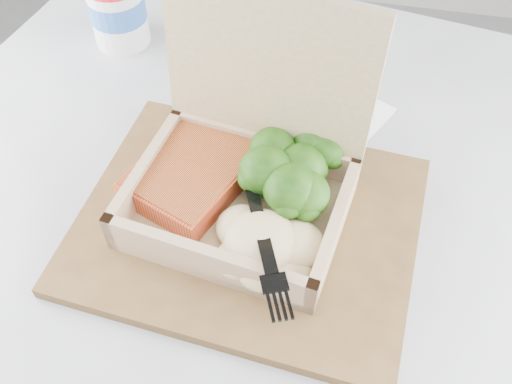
% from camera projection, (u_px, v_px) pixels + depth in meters
% --- Properties ---
extents(cafe_table, '(0.96, 0.96, 0.74)m').
position_uv_depth(cafe_table, '(256.00, 319.00, 0.70)').
color(cafe_table, black).
rests_on(cafe_table, floor).
extents(serving_tray, '(0.34, 0.28, 0.01)m').
position_uv_depth(serving_tray, '(248.00, 224.00, 0.54)').
color(serving_tray, brown).
rests_on(serving_tray, cafe_table).
extents(takeout_container, '(0.22, 0.20, 0.19)m').
position_uv_depth(takeout_container, '(248.00, 163.00, 0.52)').
color(takeout_container, tan).
rests_on(takeout_container, serving_tray).
extents(salmon_fillet, '(0.13, 0.15, 0.03)m').
position_uv_depth(salmon_fillet, '(194.00, 173.00, 0.55)').
color(salmon_fillet, '#D25829').
rests_on(salmon_fillet, takeout_container).
extents(broccoli_pile, '(0.12, 0.12, 0.04)m').
position_uv_depth(broccoli_pile, '(300.00, 171.00, 0.54)').
color(broccoli_pile, '#346817').
rests_on(broccoli_pile, takeout_container).
extents(mashed_potatoes, '(0.10, 0.09, 0.04)m').
position_uv_depth(mashed_potatoes, '(261.00, 241.00, 0.49)').
color(mashed_potatoes, tan).
rests_on(mashed_potatoes, takeout_container).
extents(plastic_fork, '(0.07, 0.15, 0.02)m').
position_uv_depth(plastic_fork, '(256.00, 208.00, 0.50)').
color(plastic_fork, black).
rests_on(plastic_fork, mashed_potatoes).
extents(paper_cup, '(0.07, 0.07, 0.09)m').
position_uv_depth(paper_cup, '(117.00, 8.00, 0.70)').
color(paper_cup, silver).
rests_on(paper_cup, cafe_table).
extents(receipt, '(0.13, 0.15, 0.00)m').
position_uv_depth(receipt, '(338.00, 128.00, 0.63)').
color(receipt, white).
rests_on(receipt, cafe_table).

